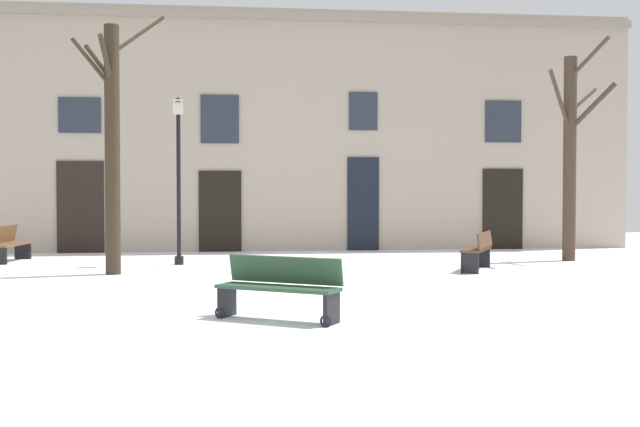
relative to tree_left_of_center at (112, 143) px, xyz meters
The scene contains 8 objects.
ground_plane 5.75m from the tree_left_of_center, 29.07° to the right, with size 33.03×33.03×0.00m, color white.
building_facade 7.56m from the tree_left_of_center, 54.39° to the left, with size 20.64×0.60×7.11m.
tree_left_of_center is the anchor object (origin of this frame).
tree_right_of_center 11.27m from the tree_left_of_center, ahead, with size 1.81×1.84×5.52m.
streetlamp 2.41m from the tree_left_of_center, 57.81° to the left, with size 0.30×0.30×4.04m.
bench_near_center_tree 8.37m from the tree_left_of_center, ahead, with size 1.15×1.64×0.87m.
bench_by_litter_bin 7.48m from the tree_left_of_center, 63.49° to the right, with size 1.78×1.37×0.89m.
bench_far_corner 5.07m from the tree_left_of_center, 132.67° to the left, with size 0.73×1.72×0.91m.
Camera 1 is at (-1.92, -14.95, 1.84)m, focal length 44.59 mm.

